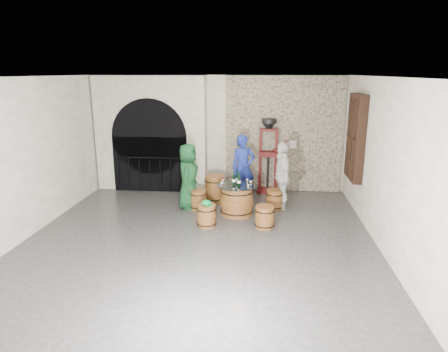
# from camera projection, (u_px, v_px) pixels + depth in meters

# --- Properties ---
(ground) EXTENTS (8.00, 8.00, 0.00)m
(ground) POSITION_uv_depth(u_px,v_px,m) (197.00, 245.00, 7.81)
(ground) COLOR #2D2D30
(ground) RESTS_ON ground
(wall_back) EXTENTS (8.00, 0.00, 8.00)m
(wall_back) POSITION_uv_depth(u_px,v_px,m) (220.00, 133.00, 11.25)
(wall_back) COLOR silver
(wall_back) RESTS_ON ground
(wall_front) EXTENTS (8.00, 0.00, 8.00)m
(wall_front) POSITION_uv_depth(u_px,v_px,m) (120.00, 268.00, 3.55)
(wall_front) COLOR silver
(wall_front) RESTS_ON ground
(wall_left) EXTENTS (0.00, 8.00, 8.00)m
(wall_left) POSITION_uv_depth(u_px,v_px,m) (18.00, 161.00, 7.74)
(wall_left) COLOR silver
(wall_left) RESTS_ON ground
(wall_right) EXTENTS (0.00, 8.00, 8.00)m
(wall_right) POSITION_uv_depth(u_px,v_px,m) (391.00, 170.00, 7.06)
(wall_right) COLOR silver
(wall_right) RESTS_ON ground
(ceiling) EXTENTS (8.00, 8.00, 0.00)m
(ceiling) POSITION_uv_depth(u_px,v_px,m) (194.00, 77.00, 6.99)
(ceiling) COLOR beige
(ceiling) RESTS_ON wall_back
(stone_facing_panel) EXTENTS (3.20, 0.12, 3.18)m
(stone_facing_panel) POSITION_uv_depth(u_px,v_px,m) (284.00, 135.00, 11.02)
(stone_facing_panel) COLOR #ABA188
(stone_facing_panel) RESTS_ON ground
(arched_opening) EXTENTS (3.10, 0.60, 3.19)m
(arched_opening) POSITION_uv_depth(u_px,v_px,m) (151.00, 134.00, 11.19)
(arched_opening) COLOR silver
(arched_opening) RESTS_ON ground
(shuttered_window) EXTENTS (0.23, 1.10, 2.00)m
(shuttered_window) POSITION_uv_depth(u_px,v_px,m) (355.00, 137.00, 9.33)
(shuttered_window) COLOR black
(shuttered_window) RESTS_ON wall_right
(barrel_table) EXTENTS (0.95, 0.95, 0.73)m
(barrel_table) POSITION_uv_depth(u_px,v_px,m) (237.00, 200.00, 9.39)
(barrel_table) COLOR brown
(barrel_table) RESTS_ON ground
(barrel_stool_left) EXTENTS (0.43, 0.43, 0.50)m
(barrel_stool_left) POSITION_uv_depth(u_px,v_px,m) (198.00, 199.00, 9.80)
(barrel_stool_left) COLOR brown
(barrel_stool_left) RESTS_ON ground
(barrel_stool_far) EXTENTS (0.43, 0.43, 0.50)m
(barrel_stool_far) POSITION_uv_depth(u_px,v_px,m) (242.00, 192.00, 10.38)
(barrel_stool_far) COLOR brown
(barrel_stool_far) RESTS_ON ground
(barrel_stool_right) EXTENTS (0.43, 0.43, 0.50)m
(barrel_stool_right) POSITION_uv_depth(u_px,v_px,m) (274.00, 200.00, 9.78)
(barrel_stool_right) COLOR brown
(barrel_stool_right) RESTS_ON ground
(barrel_stool_near_right) EXTENTS (0.43, 0.43, 0.50)m
(barrel_stool_near_right) POSITION_uv_depth(u_px,v_px,m) (265.00, 217.00, 8.61)
(barrel_stool_near_right) COLOR brown
(barrel_stool_near_right) RESTS_ON ground
(barrel_stool_near_left) EXTENTS (0.43, 0.43, 0.50)m
(barrel_stool_near_left) POSITION_uv_depth(u_px,v_px,m) (206.00, 216.00, 8.69)
(barrel_stool_near_left) COLOR brown
(barrel_stool_near_left) RESTS_ON ground
(green_cap) EXTENTS (0.25, 0.21, 0.12)m
(green_cap) POSITION_uv_depth(u_px,v_px,m) (206.00, 203.00, 8.62)
(green_cap) COLOR #0C8A3B
(green_cap) RESTS_ON barrel_stool_near_left
(person_green) EXTENTS (0.53, 0.80, 1.61)m
(person_green) POSITION_uv_depth(u_px,v_px,m) (188.00, 176.00, 9.75)
(person_green) COLOR #12411F
(person_green) RESTS_ON ground
(person_blue) EXTENTS (0.74, 0.61, 1.73)m
(person_blue) POSITION_uv_depth(u_px,v_px,m) (243.00, 168.00, 10.37)
(person_blue) COLOR navy
(person_blue) RESTS_ON ground
(person_white) EXTENTS (0.56, 1.03, 1.67)m
(person_white) POSITION_uv_depth(u_px,v_px,m) (282.00, 176.00, 9.70)
(person_white) COLOR silver
(person_white) RESTS_ON ground
(wine_bottle_left) EXTENTS (0.08, 0.08, 0.32)m
(wine_bottle_left) POSITION_uv_depth(u_px,v_px,m) (234.00, 179.00, 9.28)
(wine_bottle_left) COLOR black
(wine_bottle_left) RESTS_ON barrel_table
(wine_bottle_center) EXTENTS (0.08, 0.08, 0.32)m
(wine_bottle_center) POSITION_uv_depth(u_px,v_px,m) (239.00, 181.00, 9.17)
(wine_bottle_center) COLOR black
(wine_bottle_center) RESTS_ON barrel_table
(wine_bottle_right) EXTENTS (0.08, 0.08, 0.32)m
(wine_bottle_right) POSITION_uv_depth(u_px,v_px,m) (238.00, 178.00, 9.38)
(wine_bottle_right) COLOR black
(wine_bottle_right) RESTS_ON barrel_table
(tasting_glass_a) EXTENTS (0.05, 0.05, 0.10)m
(tasting_glass_a) POSITION_uv_depth(u_px,v_px,m) (222.00, 184.00, 9.21)
(tasting_glass_a) COLOR #AD6821
(tasting_glass_a) RESTS_ON barrel_table
(tasting_glass_b) EXTENTS (0.05, 0.05, 0.10)m
(tasting_glass_b) POSITION_uv_depth(u_px,v_px,m) (251.00, 183.00, 9.28)
(tasting_glass_b) COLOR #AD6821
(tasting_glass_b) RESTS_ON barrel_table
(tasting_glass_c) EXTENTS (0.05, 0.05, 0.10)m
(tasting_glass_c) POSITION_uv_depth(u_px,v_px,m) (236.00, 180.00, 9.52)
(tasting_glass_c) COLOR #AD6821
(tasting_glass_c) RESTS_ON barrel_table
(tasting_glass_d) EXTENTS (0.05, 0.05, 0.10)m
(tasting_glass_d) POSITION_uv_depth(u_px,v_px,m) (247.00, 181.00, 9.45)
(tasting_glass_d) COLOR #AD6821
(tasting_glass_d) RESTS_ON barrel_table
(tasting_glass_e) EXTENTS (0.05, 0.05, 0.10)m
(tasting_glass_e) POSITION_uv_depth(u_px,v_px,m) (248.00, 186.00, 9.01)
(tasting_glass_e) COLOR #AD6821
(tasting_glass_e) RESTS_ON barrel_table
(tasting_glass_f) EXTENTS (0.05, 0.05, 0.10)m
(tasting_glass_f) POSITION_uv_depth(u_px,v_px,m) (223.00, 181.00, 9.42)
(tasting_glass_f) COLOR #AD6821
(tasting_glass_f) RESTS_ON barrel_table
(side_barrel) EXTENTS (0.53, 0.53, 0.70)m
(side_barrel) POSITION_uv_depth(u_px,v_px,m) (214.00, 189.00, 10.33)
(side_barrel) COLOR brown
(side_barrel) RESTS_ON ground
(corking_press) EXTENTS (0.84, 0.48, 2.05)m
(corking_press) POSITION_uv_depth(u_px,v_px,m) (268.00, 150.00, 10.93)
(corking_press) COLOR #4A0D0C
(corking_press) RESTS_ON ground
(control_box) EXTENTS (0.18, 0.10, 0.22)m
(control_box) POSITION_uv_depth(u_px,v_px,m) (293.00, 144.00, 10.98)
(control_box) COLOR silver
(control_box) RESTS_ON wall_back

